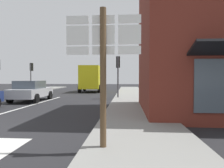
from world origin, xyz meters
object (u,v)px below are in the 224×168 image
delivery_truck (91,78)px  traffic_light_far_left (31,71)px  route_sign_post (103,63)px  sedan_far (31,91)px  traffic_light_near_right (118,67)px

delivery_truck → traffic_light_far_left: traffic_light_far_left is taller
route_sign_post → traffic_light_far_left: traffic_light_far_left is taller
sedan_far → route_sign_post: route_sign_post is taller
traffic_light_far_left → delivery_truck: bearing=12.0°
traffic_light_near_right → route_sign_post: bearing=-89.1°
sedan_far → route_sign_post: bearing=-56.8°
sedan_far → traffic_light_far_left: size_ratio=1.27×
route_sign_post → traffic_light_near_right: 11.81m
sedan_far → route_sign_post: size_ratio=1.34×
route_sign_post → traffic_light_far_left: size_ratio=0.95×
route_sign_post → traffic_light_far_left: 20.94m
traffic_light_near_right → traffic_light_far_left: bearing=148.0°
traffic_light_near_right → traffic_light_far_left: 12.03m
traffic_light_near_right → sedan_far: bearing=-161.1°
sedan_far → traffic_light_far_left: traffic_light_far_left is taller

